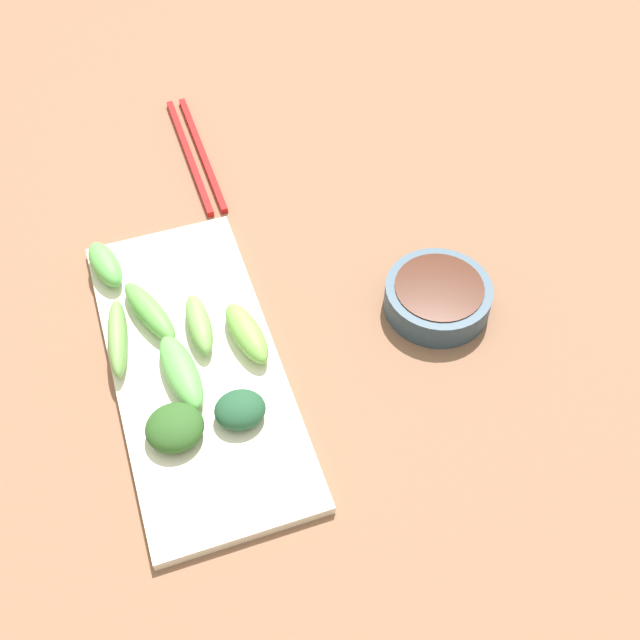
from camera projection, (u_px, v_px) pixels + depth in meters
tabletop at (277, 345)px, 0.85m from camera, size 2.10×2.10×0.02m
sauce_bowl at (438, 296)px, 0.85m from camera, size 0.12×0.12×0.03m
serving_plate at (196, 366)px, 0.81m from camera, size 0.17×0.39×0.01m
broccoli_leafy_0 at (240, 410)px, 0.76m from camera, size 0.05×0.05×0.03m
broccoli_stalk_1 at (150, 312)px, 0.83m from camera, size 0.06×0.10×0.03m
broccoli_leafy_2 at (175, 428)px, 0.74m from camera, size 0.06×0.05×0.03m
broccoli_stalk_3 at (105, 264)px, 0.87m from camera, size 0.04×0.07×0.03m
broccoli_stalk_4 at (246, 331)px, 0.81m from camera, size 0.04×0.09×0.03m
broccoli_stalk_5 at (199, 324)px, 0.82m from camera, size 0.03×0.08×0.03m
broccoli_stalk_6 at (118, 338)px, 0.81m from camera, size 0.03×0.10×0.03m
broccoli_stalk_7 at (181, 372)px, 0.78m from camera, size 0.04×0.10×0.03m
chopsticks at (196, 154)px, 1.02m from camera, size 0.03×0.23×0.01m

